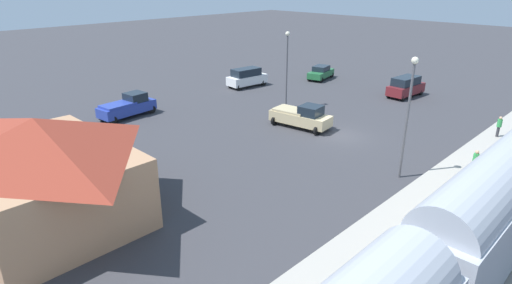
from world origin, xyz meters
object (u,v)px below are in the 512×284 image
pedestrian_on_platform (475,161)px  suv_white (247,77)px  sedan_green (321,72)px  light_pole_near_platform (409,105)px  station_building (43,168)px  pedestrian_waiting_far (499,125)px  suv_maroon (406,86)px  pickup_tan (301,116)px  light_pole_lot_center (287,60)px  passenger_train (423,280)px  pickup_blue (128,106)px

pedestrian_on_platform → suv_white: (28.34, -6.90, -0.13)m
sedan_green → suv_white: size_ratio=0.95×
pedestrian_on_platform → light_pole_near_platform: (3.51, 3.19, 3.71)m
station_building → light_pole_near_platform: size_ratio=1.39×
pedestrian_waiting_far → suv_maroon: 13.67m
pedestrian_waiting_far → pickup_tan: (13.25, 8.74, -0.25)m
light_pole_near_platform → light_pole_lot_center: (15.92, -6.95, -0.24)m
passenger_train → light_pole_lot_center: (22.72, -19.35, 1.89)m
light_pole_near_platform → light_pole_lot_center: light_pole_near_platform is taller
pickup_blue → light_pole_lot_center: size_ratio=0.74×
pedestrian_on_platform → pickup_tan: size_ratio=0.30×
passenger_train → pickup_blue: passenger_train is taller
suv_maroon → light_pole_near_platform: bearing=115.5°
pickup_blue → passenger_train: bearing=168.3°
station_building → sedan_green: 38.94m
light_pole_lot_center → sedan_green: bearing=-68.6°
pedestrian_waiting_far → station_building: bearing=65.7°
pickup_tan → sedan_green: bearing=-58.6°
pedestrian_on_platform → light_pole_lot_center: (19.43, -3.76, 3.47)m
pickup_tan → light_pole_lot_center: light_pole_lot_center is taller
pedestrian_waiting_far → pickup_tan: pickup_tan is taller
passenger_train → light_pole_lot_center: 29.90m
station_building → pickup_blue: (13.24, -12.22, -1.98)m
pedestrian_on_platform → pedestrian_waiting_far: (1.12, -8.70, 0.00)m
station_building → pedestrian_on_platform: (-14.71, -21.33, -1.73)m
passenger_train → pickup_tan: 23.60m
station_building → suv_white: bearing=-64.2°
light_pole_lot_center → station_building: bearing=100.7°
passenger_train → pedestrian_waiting_far: size_ratio=23.77×
passenger_train → light_pole_near_platform: (6.80, -12.39, 2.13)m
suv_maroon → light_pole_near_platform: size_ratio=0.63×
pickup_blue → light_pole_lot_center: 15.88m
pickup_blue → pickup_tan: (-13.57, -9.08, 0.00)m
station_building → light_pole_lot_center: bearing=-79.3°
pickup_blue → pickup_tan: same height
light_pole_lot_center → pickup_tan: bearing=143.1°
suv_white → light_pole_lot_center: light_pole_lot_center is taller
station_building → pedestrian_on_platform: size_ratio=6.47×
station_building → suv_maroon: (-2.05, -37.36, -1.86)m
sedan_green → light_pole_lot_center: size_ratio=0.64×
pedestrian_on_platform → light_pole_near_platform: 6.02m
station_building → suv_white: 31.41m
pickup_blue → suv_white: bearing=-88.6°
passenger_train → light_pole_lot_center: bearing=-40.4°
sedan_green → pickup_blue: (3.59, 25.45, 0.15)m
passenger_train → pedestrian_on_platform: (3.29, -15.58, -1.58)m
pickup_tan → suv_white: bearing=-26.4°
station_building → sedan_green: (9.64, -37.67, -2.13)m
suv_maroon → pickup_tan: size_ratio=0.89×
sedan_green → light_pole_near_platform: (-20.84, 19.52, 4.11)m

